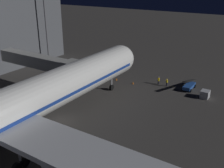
{
  "coord_description": "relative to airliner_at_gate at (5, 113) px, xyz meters",
  "views": [
    {
      "loc": [
        -28.47,
        28.33,
        22.16
      ],
      "look_at": [
        -3.0,
        -11.39,
        3.5
      ],
      "focal_mm": 42.98,
      "sensor_mm": 36.0,
      "label": 1
    }
  ],
  "objects": [
    {
      "name": "ground_plane",
      "position": [
        -0.0,
        -9.75,
        -5.91
      ],
      "size": [
        320.0,
        320.0,
        0.0
      ],
      "primitive_type": "plane",
      "color": "#383533"
    },
    {
      "name": "airliner_at_gate",
      "position": [
        0.0,
        0.0,
        0.0
      ],
      "size": [
        56.31,
        64.71,
        19.18
      ],
      "color": "silver",
      "rests_on": "ground_plane"
    },
    {
      "name": "jet_bridge",
      "position": [
        11.6,
        -18.28,
        0.1
      ],
      "size": [
        21.56,
        3.4,
        7.54
      ],
      "color": "#9E9E99",
      "rests_on": "ground_plane"
    },
    {
      "name": "apron_floodlight_mast",
      "position": [
        25.5,
        -32.81,
        5.56
      ],
      "size": [
        2.9,
        0.5,
        19.99
      ],
      "color": "#59595E",
      "rests_on": "ground_plane"
    },
    {
      "name": "belt_loader",
      "position": [
        -13.71,
        -35.02,
        -5.06
      ],
      "size": [
        1.96,
        7.46,
        2.95
      ],
      "color": "#234C9E",
      "rests_on": "ground_plane"
    },
    {
      "name": "baggage_container_spare",
      "position": [
        -17.76,
        -32.26,
        -5.14
      ],
      "size": [
        1.61,
        1.88,
        1.54
      ],
      "primitive_type": "cube",
      "color": "#B7BABF",
      "rests_on": "ground_plane"
    },
    {
      "name": "ground_crew_marshaller_fwd",
      "position": [
        -9.03,
        -34.01,
        -4.95
      ],
      "size": [
        0.4,
        0.4,
        1.74
      ],
      "color": "black",
      "rests_on": "ground_plane"
    },
    {
      "name": "ground_crew_under_port_wing",
      "position": [
        -7.04,
        -34.11,
        -4.94
      ],
      "size": [
        0.4,
        0.4,
        1.77
      ],
      "color": "black",
      "rests_on": "ground_plane"
    },
    {
      "name": "traffic_cone_nose_port",
      "position": [
        -2.2,
        -31.14,
        -5.63
      ],
      "size": [
        0.36,
        0.36,
        0.55
      ],
      "primitive_type": "cone",
      "color": "orange",
      "rests_on": "ground_plane"
    },
    {
      "name": "traffic_cone_nose_starboard",
      "position": [
        2.2,
        -31.14,
        -5.63
      ],
      "size": [
        0.36,
        0.36,
        0.55
      ],
      "primitive_type": "cone",
      "color": "orange",
      "rests_on": "ground_plane"
    }
  ]
}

